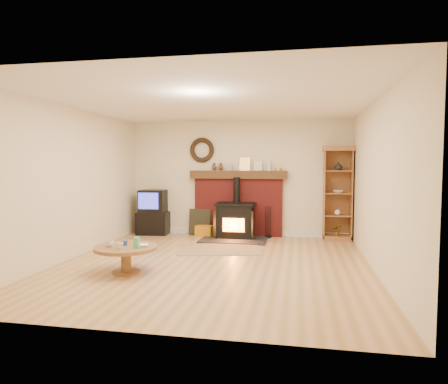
% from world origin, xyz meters
% --- Properties ---
extents(ground, '(5.50, 5.50, 0.00)m').
position_xyz_m(ground, '(0.00, 0.00, 0.00)').
color(ground, '#A88046').
rests_on(ground, ground).
extents(room_shell, '(5.02, 5.52, 2.61)m').
position_xyz_m(room_shell, '(-0.02, 0.09, 1.72)').
color(room_shell, beige).
rests_on(room_shell, ground).
extents(chimney_breast, '(2.20, 0.22, 1.78)m').
position_xyz_m(chimney_breast, '(0.00, 2.67, 0.80)').
color(chimney_breast, maroon).
rests_on(chimney_breast, ground).
extents(wood_stove, '(1.40, 1.00, 1.34)m').
position_xyz_m(wood_stove, '(-0.00, 2.28, 0.38)').
color(wood_stove, black).
rests_on(wood_stove, ground).
extents(area_rug, '(1.75, 1.38, 0.01)m').
position_xyz_m(area_rug, '(-0.13, 1.10, 0.01)').
color(area_rug, brown).
rests_on(area_rug, ground).
extents(tv_unit, '(0.73, 0.54, 1.03)m').
position_xyz_m(tv_unit, '(-1.97, 2.47, 0.49)').
color(tv_unit, black).
rests_on(tv_unit, ground).
extents(curio_cabinet, '(0.64, 0.46, 2.01)m').
position_xyz_m(curio_cabinet, '(2.17, 2.56, 1.00)').
color(curio_cabinet, brown).
rests_on(curio_cabinet, ground).
extents(firelog_box, '(0.44, 0.33, 0.25)m').
position_xyz_m(firelog_box, '(-0.72, 2.40, 0.12)').
color(firelog_box, yellow).
rests_on(firelog_box, ground).
extents(leaning_painting, '(0.50, 0.13, 0.60)m').
position_xyz_m(leaning_painting, '(-0.87, 2.55, 0.30)').
color(leaning_painting, black).
rests_on(leaning_painting, ground).
extents(fire_tools, '(0.16, 0.16, 0.70)m').
position_xyz_m(fire_tools, '(0.69, 2.50, 0.13)').
color(fire_tools, black).
rests_on(fire_tools, ground).
extents(coffee_table, '(0.95, 0.95, 0.56)m').
position_xyz_m(coffee_table, '(-1.18, -0.76, 0.33)').
color(coffee_table, brown).
rests_on(coffee_table, ground).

